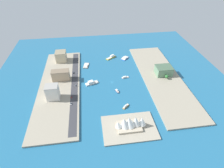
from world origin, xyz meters
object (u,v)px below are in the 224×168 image
(hotel_broad_white, at_px, (52,92))
(suv_black, at_px, (74,73))
(water_taxi_orange, at_px, (126,106))
(patrol_launch_navy, at_px, (117,91))
(van_white, at_px, (71,104))
(ferry_white_commuter, at_px, (91,83))
(traffic_light_waterfront, at_px, (78,85))
(terminal_long_green, at_px, (164,70))
(office_block_beige, at_px, (61,56))
(barge_flat_brown, at_px, (86,66))
(yacht_sleek_gray, at_px, (125,77))
(catamaran_blue, at_px, (125,58))
(pickup_red, at_px, (72,97))
(apartment_midrise_tan, at_px, (61,75))
(sedan_silver, at_px, (75,86))
(opera_landmark, at_px, (130,123))
(ferry_yellow_fast, at_px, (111,57))

(hotel_broad_white, xyz_separation_m, suv_black, (-29.45, -68.85, -11.66))
(water_taxi_orange, distance_m, patrol_launch_navy, 39.51)
(water_taxi_orange, height_order, van_white, van_white)
(ferry_white_commuter, xyz_separation_m, traffic_light_waterfront, (23.54, 8.45, 4.80))
(terminal_long_green, relative_size, office_block_beige, 1.31)
(barge_flat_brown, bearing_deg, terminal_long_green, 159.89)
(yacht_sleek_gray, height_order, office_block_beige, office_block_beige)
(catamaran_blue, xyz_separation_m, hotel_broad_white, (140.19, 115.41, 13.96))
(terminal_long_green, height_order, suv_black, terminal_long_green)
(office_block_beige, distance_m, suv_black, 58.82)
(catamaran_blue, relative_size, suv_black, 4.55)
(pickup_red, bearing_deg, barge_flat_brown, -104.72)
(patrol_launch_navy, bearing_deg, yacht_sleek_gray, -119.60)
(apartment_midrise_tan, xyz_separation_m, traffic_light_waterfront, (-30.88, 25.77, -5.16))
(hotel_broad_white, bearing_deg, ferry_white_commuter, -151.69)
(hotel_broad_white, relative_size, suv_black, 5.52)
(yacht_sleek_gray, relative_size, apartment_midrise_tan, 0.46)
(yacht_sleek_gray, bearing_deg, suv_black, -14.67)
(barge_flat_brown, distance_m, van_white, 116.95)
(suv_black, bearing_deg, apartment_midrise_tan, 39.82)
(water_taxi_orange, xyz_separation_m, hotel_broad_white, (112.47, -33.37, 13.86))
(water_taxi_orange, bearing_deg, suv_black, -50.92)
(suv_black, bearing_deg, patrol_launch_navy, 139.96)
(water_taxi_orange, relative_size, catamaran_blue, 0.58)
(apartment_midrise_tan, bearing_deg, pickup_red, 111.18)
(sedan_silver, xyz_separation_m, van_white, (5.79, 45.58, -0.02))
(patrol_launch_navy, bearing_deg, opera_landmark, 93.34)
(terminal_long_green, distance_m, van_white, 183.12)
(water_taxi_orange, height_order, barge_flat_brown, water_taxi_orange)
(ferry_white_commuter, bearing_deg, yacht_sleek_gray, -171.27)
(barge_flat_brown, bearing_deg, van_white, 77.23)
(apartment_midrise_tan, relative_size, office_block_beige, 1.38)
(van_white, relative_size, opera_landmark, 0.11)
(ferry_white_commuter, height_order, terminal_long_green, terminal_long_green)
(terminal_long_green, bearing_deg, patrol_launch_navy, 20.94)
(barge_flat_brown, height_order, hotel_broad_white, hotel_broad_white)
(yacht_sleek_gray, height_order, sedan_silver, sedan_silver)
(terminal_long_green, height_order, traffic_light_waterfront, terminal_long_green)
(suv_black, bearing_deg, office_block_beige, -62.70)
(barge_flat_brown, xyz_separation_m, traffic_light_waterfront, (15.07, 70.74, 6.01))
(ferry_yellow_fast, xyz_separation_m, office_block_beige, (107.70, 2.15, 11.31))
(barge_flat_brown, relative_size, sedan_silver, 4.71)
(apartment_midrise_tan, height_order, opera_landmark, opera_landmark)
(pickup_red, xyz_separation_m, opera_landmark, (-81.29, 72.31, 7.10))
(apartment_midrise_tan, bearing_deg, water_taxi_orange, 141.13)
(yacht_sleek_gray, relative_size, pickup_red, 3.11)
(water_taxi_orange, height_order, patrol_launch_navy, water_taxi_orange)
(hotel_broad_white, height_order, van_white, hotel_broad_white)
(office_block_beige, distance_m, sedan_silver, 98.48)
(pickup_red, bearing_deg, sedan_silver, -100.82)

